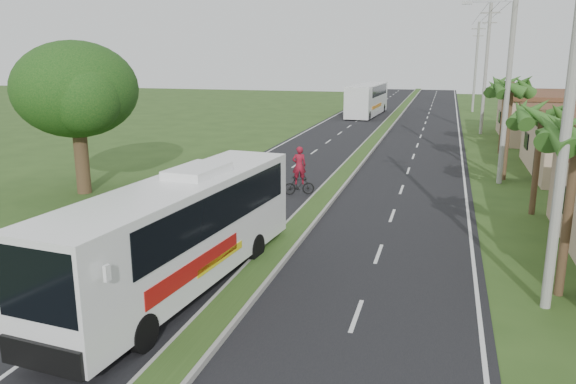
# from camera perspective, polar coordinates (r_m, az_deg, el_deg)

# --- Properties ---
(ground) EXTENTS (180.00, 180.00, 0.00)m
(ground) POSITION_cam_1_polar(r_m,az_deg,el_deg) (16.44, -5.41, -10.99)
(ground) COLOR #2C491A
(ground) RESTS_ON ground
(road_asphalt) EXTENTS (14.00, 160.00, 0.02)m
(road_asphalt) POSITION_cam_1_polar(r_m,az_deg,el_deg) (35.00, 6.40, 2.46)
(road_asphalt) COLOR black
(road_asphalt) RESTS_ON ground
(median_strip) EXTENTS (1.20, 160.00, 0.18)m
(median_strip) POSITION_cam_1_polar(r_m,az_deg,el_deg) (34.98, 6.40, 2.61)
(median_strip) COLOR gray
(median_strip) RESTS_ON ground
(lane_edge_left) EXTENTS (0.12, 160.00, 0.01)m
(lane_edge_left) POSITION_cam_1_polar(r_m,az_deg,el_deg) (36.65, -4.00, 3.02)
(lane_edge_left) COLOR silver
(lane_edge_left) RESTS_ON ground
(lane_edge_right) EXTENTS (0.12, 160.00, 0.01)m
(lane_edge_right) POSITION_cam_1_polar(r_m,az_deg,el_deg) (34.59, 17.41, 1.75)
(lane_edge_right) COLOR silver
(lane_edge_right) RESTS_ON ground
(shop_far) EXTENTS (8.60, 11.60, 3.82)m
(shop_far) POSITION_cam_1_polar(r_m,az_deg,el_deg) (50.84, 25.48, 6.96)
(shop_far) COLOR tan
(shop_far) RESTS_ON ground
(palm_verge_b) EXTENTS (2.40, 2.40, 5.05)m
(palm_verge_b) POSITION_cam_1_polar(r_m,az_deg,el_deg) (26.29, 24.40, 7.13)
(palm_verge_b) COLOR #473321
(palm_verge_b) RESTS_ON ground
(palm_verge_c) EXTENTS (2.40, 2.40, 5.85)m
(palm_verge_c) POSITION_cam_1_polar(r_m,az_deg,el_deg) (33.09, 21.78, 9.85)
(palm_verge_c) COLOR #473321
(palm_verge_c) RESTS_ON ground
(palm_verge_d) EXTENTS (2.40, 2.40, 5.25)m
(palm_verge_d) POSITION_cam_1_polar(r_m,az_deg,el_deg) (42.11, 21.21, 9.79)
(palm_verge_d) COLOR #473321
(palm_verge_d) RESTS_ON ground
(shade_tree) EXTENTS (6.30, 6.00, 7.54)m
(shade_tree) POSITION_cam_1_polar(r_m,az_deg,el_deg) (29.73, -20.91, 9.40)
(shade_tree) COLOR #473321
(shade_tree) RESTS_ON ground
(utility_pole_a) EXTENTS (1.60, 0.28, 11.00)m
(utility_pole_a) POSITION_cam_1_polar(r_m,az_deg,el_deg) (16.20, 26.68, 8.10)
(utility_pole_a) COLOR gray
(utility_pole_a) RESTS_ON ground
(utility_pole_b) EXTENTS (3.20, 0.28, 12.00)m
(utility_pole_b) POSITION_cam_1_polar(r_m,az_deg,el_deg) (32.02, 21.54, 11.81)
(utility_pole_b) COLOR gray
(utility_pole_b) RESTS_ON ground
(utility_pole_c) EXTENTS (1.60, 0.28, 11.00)m
(utility_pole_c) POSITION_cam_1_polar(r_m,az_deg,el_deg) (51.97, 19.46, 11.78)
(utility_pole_c) COLOR gray
(utility_pole_c) RESTS_ON ground
(utility_pole_d) EXTENTS (1.60, 0.28, 10.50)m
(utility_pole_d) POSITION_cam_1_polar(r_m,az_deg,el_deg) (71.95, 18.54, 12.03)
(utility_pole_d) COLOR gray
(utility_pole_d) RESTS_ON ground
(coach_bus_main) EXTENTS (3.35, 11.18, 3.56)m
(coach_bus_main) POSITION_cam_1_polar(r_m,az_deg,el_deg) (16.80, -10.76, -3.47)
(coach_bus_main) COLOR white
(coach_bus_main) RESTS_ON ground
(coach_bus_far) EXTENTS (3.26, 12.15, 3.50)m
(coach_bus_far) POSITION_cam_1_polar(r_m,az_deg,el_deg) (65.12, 8.06, 9.45)
(coach_bus_far) COLOR white
(coach_bus_far) RESTS_ON ground
(motorcyclist) EXTENTS (1.59, 0.98, 2.45)m
(motorcyclist) POSITION_cam_1_polar(r_m,az_deg,el_deg) (27.95, 1.13, 1.66)
(motorcyclist) COLOR black
(motorcyclist) RESTS_ON ground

